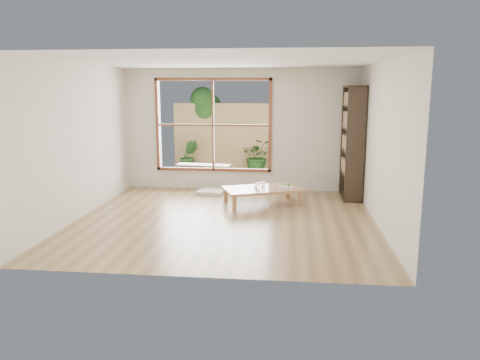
{
  "coord_description": "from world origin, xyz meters",
  "views": [
    {
      "loc": [
        1.08,
        -7.59,
        2.18
      ],
      "look_at": [
        0.18,
        0.67,
        0.55
      ],
      "focal_mm": 35.0,
      "sensor_mm": 36.0,
      "label": 1
    }
  ],
  "objects_px": {
    "low_table": "(262,190)",
    "food_tray": "(286,187)",
    "garden_bench": "(204,167)",
    "bookshelf": "(352,143)"
  },
  "relations": [
    {
      "from": "bookshelf",
      "to": "garden_bench",
      "type": "relative_size",
      "value": 1.71
    },
    {
      "from": "low_table",
      "to": "garden_bench",
      "type": "xyz_separation_m",
      "value": [
        -1.5,
        1.95,
        0.09
      ]
    },
    {
      "from": "low_table",
      "to": "food_tray",
      "type": "bearing_deg",
      "value": -10.9
    },
    {
      "from": "bookshelf",
      "to": "food_tray",
      "type": "xyz_separation_m",
      "value": [
        -1.3,
        -0.68,
        -0.78
      ]
    },
    {
      "from": "low_table",
      "to": "food_tray",
      "type": "relative_size",
      "value": 5.97
    },
    {
      "from": "food_tray",
      "to": "low_table",
      "type": "bearing_deg",
      "value": -165.89
    },
    {
      "from": "garden_bench",
      "to": "bookshelf",
      "type": "bearing_deg",
      "value": -13.09
    },
    {
      "from": "low_table",
      "to": "food_tray",
      "type": "distance_m",
      "value": 0.45
    },
    {
      "from": "low_table",
      "to": "bookshelf",
      "type": "relative_size",
      "value": 0.73
    },
    {
      "from": "food_tray",
      "to": "bookshelf",
      "type": "bearing_deg",
      "value": 30.83
    }
  ]
}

